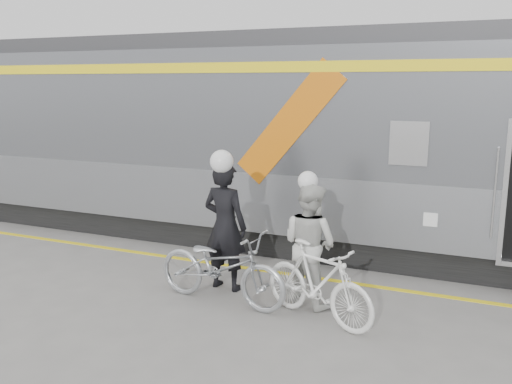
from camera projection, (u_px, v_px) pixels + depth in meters
The scene contains 9 objects.
ground at pixel (241, 327), 7.21m from camera, with size 90.00×90.00×0.00m, color slate.
train at pixel (409, 145), 10.01m from camera, with size 24.00×3.17×4.10m.
safety_strip at pixel (294, 275), 9.15m from camera, with size 24.00×0.12×0.01m, color yellow.
man at pixel (225, 226), 8.38m from camera, with size 0.74×0.48×2.02m, color black.
bicycle_left at pixel (221, 267), 7.90m from camera, with size 0.74×2.12×1.11m, color #A9ADB1.
woman at pixel (310, 244), 7.84m from camera, with size 0.87×0.68×1.80m, color beige.
bicycle_right at pixel (318, 283), 7.30m from camera, with size 0.51×1.82×1.09m, color white.
helmet_man at pixel (224, 150), 8.15m from camera, with size 0.35×0.35×0.35m, color white.
helmet_woman at pixel (311, 173), 7.63m from camera, with size 0.29×0.29×0.29m, color white.
Camera 1 is at (2.79, -6.10, 3.20)m, focal length 38.00 mm.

